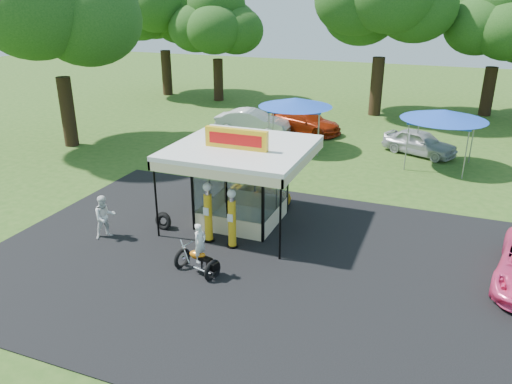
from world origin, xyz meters
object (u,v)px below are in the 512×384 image
at_px(kiosk_car, 261,193).
at_px(tent_east, 444,115).
at_px(tent_west, 295,103).
at_px(motorcycle, 199,254).
at_px(bg_car_c, 420,142).
at_px(gas_pump_right, 232,220).
at_px(spectator_west, 105,217).
at_px(bg_car_a, 252,122).
at_px(gas_station_kiosk, 242,182).
at_px(gas_pump_left, 208,214).
at_px(bg_car_b, 306,122).

bearing_deg(kiosk_car, tent_east, -40.74).
relative_size(kiosk_car, tent_west, 0.62).
distance_m(motorcycle, kiosk_car, 6.68).
bearing_deg(tent_east, bg_car_c, 120.84).
distance_m(gas_pump_right, tent_east, 14.83).
height_order(motorcycle, kiosk_car, motorcycle).
bearing_deg(spectator_west, bg_car_a, 37.25).
height_order(spectator_west, tent_west, tent_west).
xyz_separation_m(kiosk_car, tent_west, (-1.20, 9.05, 2.39)).
height_order(spectator_west, bg_car_c, spectator_west).
bearing_deg(bg_car_c, motorcycle, -175.88).
bearing_deg(motorcycle, gas_station_kiosk, 108.31).
height_order(kiosk_car, tent_east, tent_east).
distance_m(motorcycle, spectator_west, 4.88).
relative_size(kiosk_car, bg_car_a, 0.56).
bearing_deg(spectator_west, bg_car_c, 2.11).
bearing_deg(kiosk_car, bg_car_a, 23.60).
bearing_deg(bg_car_a, gas_station_kiosk, -162.76).
xyz_separation_m(gas_pump_left, tent_east, (7.87, 12.93, 1.74)).
relative_size(motorcycle, bg_car_c, 0.45).
xyz_separation_m(tent_west, tent_east, (8.57, -0.50, 0.06)).
relative_size(gas_pump_right, bg_car_a, 0.47).
xyz_separation_m(kiosk_car, bg_car_b, (-1.62, 12.99, 0.28)).
relative_size(kiosk_car, bg_car_b, 0.54).
bearing_deg(bg_car_b, bg_car_c, -89.81).
relative_size(gas_pump_right, tent_west, 0.53).
xyz_separation_m(gas_station_kiosk, gas_pump_right, (0.56, -2.29, -0.64)).
bearing_deg(gas_pump_left, gas_pump_right, -6.78).
bearing_deg(bg_car_c, gas_pump_left, 178.87).
relative_size(gas_station_kiosk, motorcycle, 2.72).
xyz_separation_m(kiosk_car, bg_car_c, (6.21, 10.51, 0.27)).
bearing_deg(tent_west, motorcycle, -84.59).
relative_size(gas_pump_left, bg_car_c, 0.56).
bearing_deg(bg_car_a, spectator_west, 178.71).
bearing_deg(kiosk_car, bg_car_b, 7.11).
distance_m(kiosk_car, bg_car_c, 12.21).
height_order(bg_car_a, tent_west, tent_west).
height_order(gas_station_kiosk, tent_west, gas_station_kiosk).
distance_m(gas_station_kiosk, gas_pump_left, 2.30).
relative_size(gas_station_kiosk, gas_pump_right, 2.27).
xyz_separation_m(spectator_west, tent_west, (3.25, 14.59, 1.98)).
bearing_deg(tent_east, bg_car_b, 153.77).
xyz_separation_m(gas_pump_right, motorcycle, (-0.27, -2.18, -0.37)).
height_order(gas_pump_left, tent_west, tent_west).
bearing_deg(gas_pump_right, kiosk_car, 97.07).
distance_m(gas_pump_left, bg_car_b, 17.40).
height_order(gas_pump_left, motorcycle, gas_pump_left).
bearing_deg(bg_car_c, bg_car_b, 95.54).
xyz_separation_m(motorcycle, tent_east, (7.08, 15.23, 2.15)).
distance_m(spectator_west, bg_car_b, 18.75).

